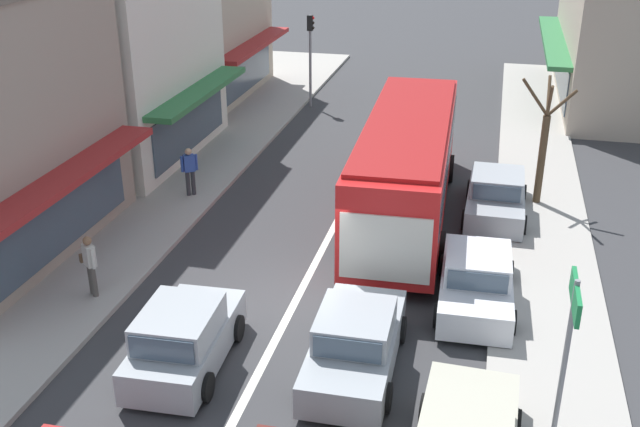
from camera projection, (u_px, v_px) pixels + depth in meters
ground_plane at (295, 302)px, 18.89m from camera, size 140.00×140.00×0.00m
lane_centre_line at (330, 235)px, 22.44m from camera, size 0.20×28.00×0.01m
sidewalk_left at (149, 188)px, 25.62m from camera, size 5.20×44.00×0.14m
kerb_right at (542, 226)px, 22.88m from camera, size 2.80×44.00×0.12m
shopfront_mid_block at (90, 41)px, 27.33m from camera, size 8.48×7.99×8.66m
shopfront_far_end at (181, 5)px, 34.85m from camera, size 7.20×8.75×8.73m
city_bus at (407, 161)px, 22.87m from camera, size 3.00×10.93×3.23m
sedan_queue_far_back at (355, 343)px, 16.06m from camera, size 1.95×4.23×1.47m
hatchback_queue_gap_filler at (184, 339)px, 16.14m from camera, size 1.94×3.77×1.54m
parked_sedan_kerb_second at (476, 280)px, 18.56m from camera, size 1.99×4.25×1.47m
parked_sedan_kerb_third at (496, 196)px, 23.46m from camera, size 1.93×4.21×1.47m
traffic_light_downstreet at (310, 45)px, 33.86m from camera, size 0.33×0.24×4.20m
directional_road_sign at (570, 327)px, 12.96m from camera, size 0.10×1.40×3.60m
street_tree_right at (543, 147)px, 23.69m from camera, size 1.70×1.66×4.18m
pedestrian_with_handbag_near at (90, 262)px, 18.59m from camera, size 0.60×0.50×1.63m
pedestrian_browsing_midblock at (190, 169)px, 24.54m from camera, size 0.47×0.39×1.63m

